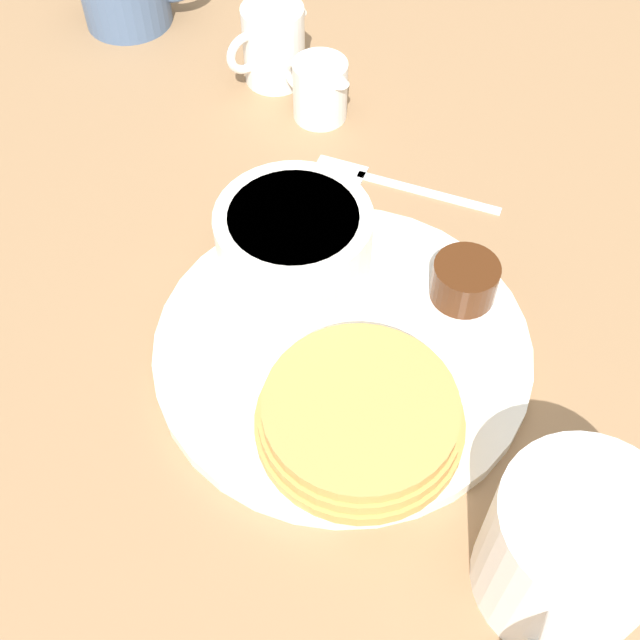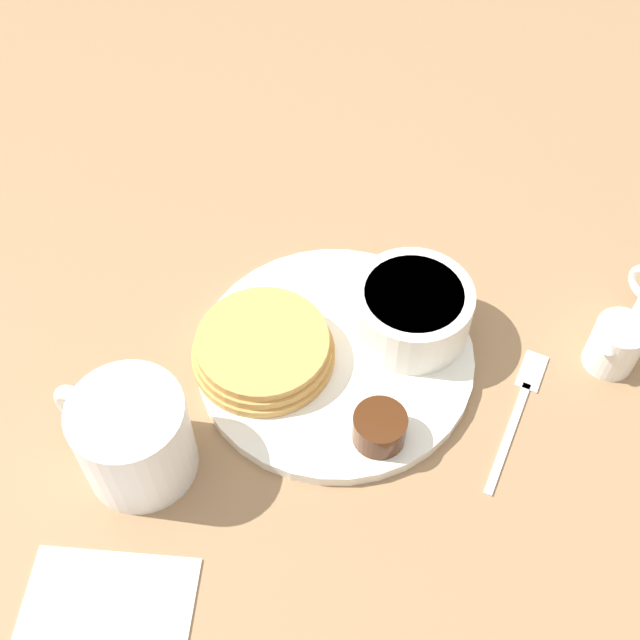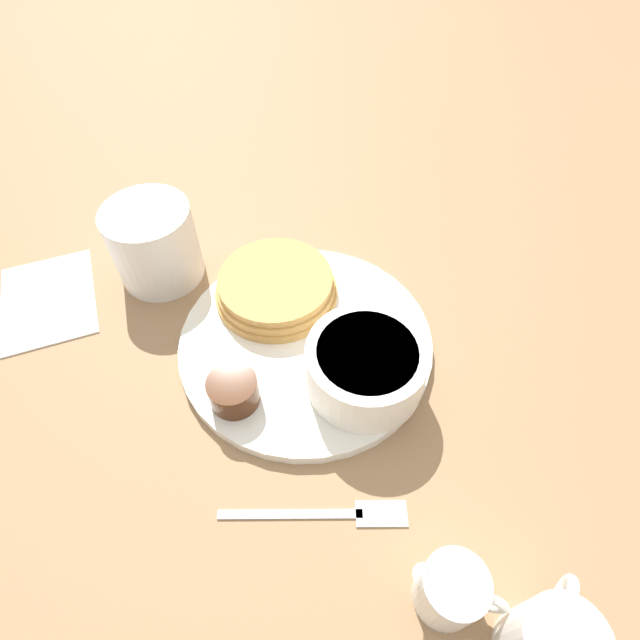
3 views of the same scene
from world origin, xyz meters
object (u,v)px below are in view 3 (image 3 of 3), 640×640
at_px(bowl, 366,366).
at_px(fork, 336,514).
at_px(plate, 306,342).
at_px(creamer_pitcher_near, 451,590).
at_px(coffee_mug, 155,242).

xyz_separation_m(bowl, fork, (0.10, -0.06, -0.04)).
relative_size(plate, creamer_pitcher_near, 4.35).
height_order(plate, coffee_mug, coffee_mug).
height_order(bowl, fork, bowl).
bearing_deg(coffee_mug, bowl, 36.03).
distance_m(plate, coffee_mug, 0.19).
bearing_deg(fork, bowl, 148.07).
xyz_separation_m(plate, fork, (0.16, -0.03, -0.00)).
xyz_separation_m(plate, bowl, (0.06, 0.03, 0.03)).
distance_m(coffee_mug, creamer_pitcher_near, 0.41).
relative_size(creamer_pitcher_near, fork, 0.39).
bearing_deg(creamer_pitcher_near, fork, -145.77).
distance_m(plate, fork, 0.16).
relative_size(coffee_mug, fork, 0.81).
xyz_separation_m(creamer_pitcher_near, fork, (-0.08, -0.05, -0.02)).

